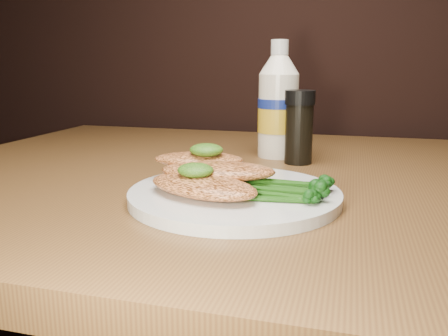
# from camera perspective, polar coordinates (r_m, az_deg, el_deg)

# --- Properties ---
(plate) EXTENTS (0.25, 0.25, 0.01)m
(plate) POSITION_cam_1_polar(r_m,az_deg,el_deg) (0.55, 1.30, -3.33)
(plate) COLOR silver
(plate) RESTS_ON dining_table
(chicken_front) EXTENTS (0.16, 0.12, 0.02)m
(chicken_front) POSITION_cam_1_polar(r_m,az_deg,el_deg) (0.52, -2.64, -2.21)
(chicken_front) COLOR #F48C4D
(chicken_front) RESTS_ON plate
(chicken_mid) EXTENTS (0.15, 0.09, 0.02)m
(chicken_mid) POSITION_cam_1_polar(r_m,az_deg,el_deg) (0.56, -0.74, -0.35)
(chicken_mid) COLOR #F48C4D
(chicken_mid) RESTS_ON plate
(chicken_back) EXTENTS (0.12, 0.08, 0.02)m
(chicken_back) POSITION_cam_1_polar(r_m,az_deg,el_deg) (0.59, -3.15, 1.07)
(chicken_back) COLOR #F48C4D
(chicken_back) RESTS_ON plate
(pesto_front) EXTENTS (0.05, 0.05, 0.02)m
(pesto_front) POSITION_cam_1_polar(r_m,az_deg,el_deg) (0.53, -3.53, -0.27)
(pesto_front) COLOR #0C3207
(pesto_front) RESTS_ON chicken_front
(pesto_back) EXTENTS (0.04, 0.04, 0.02)m
(pesto_back) POSITION_cam_1_polar(r_m,az_deg,el_deg) (0.58, -2.18, 2.24)
(pesto_back) COLOR #0C3207
(pesto_back) RESTS_ON chicken_back
(broccolini_bundle) EXTENTS (0.13, 0.11, 0.02)m
(broccolini_bundle) POSITION_cam_1_polar(r_m,az_deg,el_deg) (0.53, 6.76, -2.22)
(broccolini_bundle) COLOR #1C4A10
(broccolini_bundle) RESTS_ON plate
(mayo_bottle) EXTENTS (0.08, 0.08, 0.20)m
(mayo_bottle) POSITION_cam_1_polar(r_m,az_deg,el_deg) (0.80, 6.72, 8.38)
(mayo_bottle) COLOR white
(mayo_bottle) RESTS_ON dining_table
(pepper_grinder) EXTENTS (0.06, 0.06, 0.12)m
(pepper_grinder) POSITION_cam_1_polar(r_m,az_deg,el_deg) (0.75, 9.22, 4.96)
(pepper_grinder) COLOR black
(pepper_grinder) RESTS_ON dining_table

